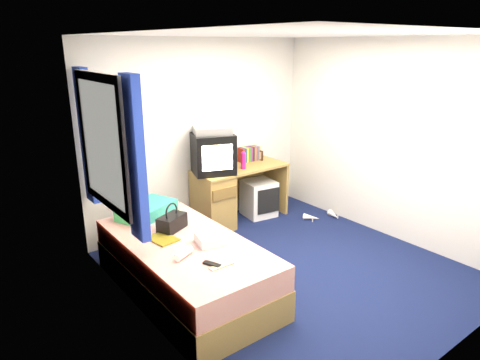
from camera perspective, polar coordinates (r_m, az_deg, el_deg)
ground at (r=4.73m, az=6.67°, el=-11.73°), size 3.40×3.40×0.00m
room_shell at (r=4.22m, az=7.37°, el=5.73°), size 3.40×3.40×3.40m
bed at (r=4.24m, az=-7.27°, el=-11.34°), size 1.01×2.00×0.54m
pillow at (r=4.73m, az=-12.29°, el=-3.93°), size 0.70×0.58×0.13m
desk at (r=5.66m, az=-2.25°, el=-2.04°), size 1.30×0.55×0.75m
storage_cube at (r=6.00m, az=2.52°, el=-2.43°), size 0.46×0.46×0.50m
crt_tv at (r=5.40m, az=-3.65°, el=3.58°), size 0.63×0.61×0.50m
vcr at (r=5.34m, az=-3.72°, el=6.65°), size 0.55×0.48×0.09m
book_row at (r=5.98m, az=1.21°, el=3.50°), size 0.31×0.13×0.20m
picture_frame at (r=6.04m, az=2.62°, el=3.33°), size 0.04×0.12×0.14m
pink_water_bottle at (r=5.60m, az=0.44°, el=2.55°), size 0.07×0.07×0.21m
aerosol_can at (r=5.68m, az=-1.33°, el=2.61°), size 0.05×0.05×0.17m
handbag at (r=4.33m, az=-9.06°, el=-5.54°), size 0.34×0.28×0.28m
towel at (r=4.03m, az=-3.78°, el=-7.77°), size 0.32×0.28×0.09m
magazine at (r=4.16m, az=-10.26°, el=-7.73°), size 0.25×0.31×0.01m
water_bottle at (r=3.81m, az=-7.53°, el=-9.68°), size 0.21×0.15×0.07m
colour_swatch_fan at (r=3.65m, az=-2.49°, el=-11.36°), size 0.22×0.06×0.01m
remote_control at (r=3.67m, az=-3.76°, el=-11.14°), size 0.11×0.17×0.02m
window_assembly at (r=4.16m, az=-17.37°, el=4.41°), size 0.11×1.42×1.40m
white_heels at (r=6.04m, az=10.96°, el=-4.77°), size 0.49×0.36×0.09m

